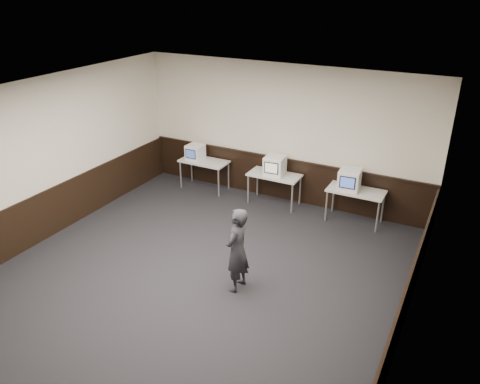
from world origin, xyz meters
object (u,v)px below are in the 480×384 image
(desk_left, at_px, (204,163))
(emac_right, at_px, (349,180))
(desk_right, at_px, (356,193))
(emac_left, at_px, (195,152))
(desk_center, at_px, (274,177))
(person, at_px, (237,250))
(emac_center, at_px, (275,165))

(desk_left, relative_size, emac_right, 2.36)
(desk_right, bearing_deg, desk_left, 180.00)
(desk_right, bearing_deg, emac_left, -179.44)
(desk_center, bearing_deg, person, -76.69)
(desk_left, relative_size, emac_left, 2.84)
(desk_left, bearing_deg, emac_center, -0.22)
(emac_right, xyz_separation_m, person, (-0.96, -3.28, -0.22))
(desk_right, height_order, emac_center, emac_center)
(desk_center, xyz_separation_m, person, (0.78, -3.30, 0.08))
(desk_right, xyz_separation_m, emac_left, (-4.03, -0.04, 0.26))
(emac_left, bearing_deg, desk_center, 1.95)
(emac_center, distance_m, emac_right, 1.73)
(desk_left, bearing_deg, emac_left, -170.19)
(emac_left, bearing_deg, desk_right, 1.45)
(desk_right, distance_m, emac_right, 0.34)
(desk_left, distance_m, emac_center, 1.92)
(person, bearing_deg, desk_right, 163.87)
(emac_right, bearing_deg, person, -110.84)
(desk_left, height_order, desk_right, same)
(emac_right, bearing_deg, desk_right, 2.73)
(desk_left, height_order, emac_right, emac_right)
(desk_right, bearing_deg, emac_center, -179.78)
(emac_left, xyz_separation_m, person, (2.91, -3.26, -0.19))
(emac_left, distance_m, person, 4.38)
(desk_left, distance_m, desk_center, 1.90)
(desk_center, xyz_separation_m, emac_left, (-2.13, -0.04, 0.26))
(emac_left, bearing_deg, emac_center, 1.75)
(emac_center, relative_size, emac_right, 0.99)
(desk_left, height_order, emac_left, emac_left)
(desk_center, relative_size, emac_left, 2.84)
(desk_left, height_order, emac_center, emac_center)
(emac_left, bearing_deg, desk_left, 10.71)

